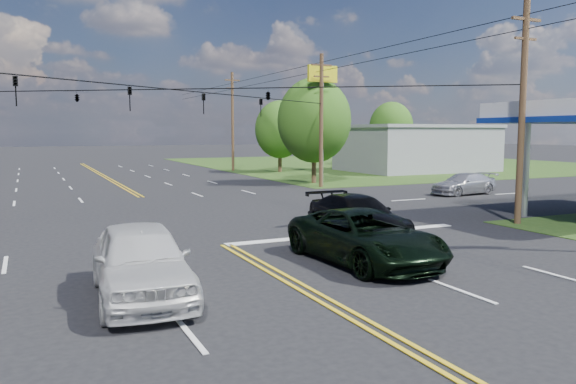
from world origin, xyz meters
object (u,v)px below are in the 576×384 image
pole_ne (321,119)px  pole_right_far (233,120)px  retail_ne (416,149)px  suv_black (358,216)px  tree_right_b (280,129)px  pickup_white (141,261)px  tree_far_r (391,127)px  pickup_dkgreen (365,237)px  pole_se (522,110)px  tree_right_a (314,120)px

pole_ne → pole_right_far: size_ratio=0.95×
retail_ne → suv_black: (-24.83, -28.50, -1.42)m
pole_ne → tree_right_b: pole_ne is taller
pole_right_far → pickup_white: (-16.88, -41.14, -4.26)m
tree_far_r → suv_black: tree_far_r is taller
retail_ne → pole_ne: size_ratio=1.47×
suv_black → pickup_white: size_ratio=1.01×
pole_ne → suv_black: size_ratio=1.76×
pole_ne → tree_right_b: 15.42m
pickup_dkgreen → pickup_white: (-6.88, -0.78, 0.10)m
tree_right_b → retail_ne: bearing=-16.5°
pole_se → pickup_dkgreen: 11.32m
pole_se → tree_far_r: (21.00, 39.00, -0.37)m
suv_black → pole_right_far: bearing=78.0°
pole_se → tree_right_a: size_ratio=1.16×
pole_right_far → pickup_dkgreen: 41.81m
pickup_dkgreen → suv_black: bearing=58.5°
retail_ne → tree_far_r: 11.02m
pole_right_far → pole_ne: bearing=-90.0°
pole_se → pickup_white: bearing=-166.2°
tree_far_r → pickup_dkgreen: size_ratio=1.31×
pole_ne → pole_se: bearing=-90.0°
tree_far_r → pickup_white: 57.53m
suv_black → tree_right_a: bearing=66.8°
pole_se → tree_right_a: (1.00, 21.00, -0.05)m
pole_se → tree_right_b: size_ratio=1.34×
pickup_white → retail_ne: bearing=48.3°
tree_right_a → suv_black: 22.69m
tree_right_a → pickup_dkgreen: size_ratio=1.40×
pole_se → suv_black: 8.87m
suv_black → pickup_white: bearing=-152.7°
pole_ne → pickup_white: size_ratio=1.77×
retail_ne → tree_far_r: size_ratio=1.83×
pole_ne → suv_black: (-7.83, -17.50, -4.13)m
tree_right_b → pickup_white: size_ratio=1.32×
pole_se → pole_right_far: size_ratio=0.95×
pole_ne → pole_right_far: bearing=90.0°
pole_ne → retail_ne: bearing=32.9°
suv_black → tree_right_b: bearing=70.9°
retail_ne → pole_right_far: pole_right_far is taller
tree_right_a → tree_far_r: tree_right_a is taller
tree_right_a → tree_far_r: 26.91m
retail_ne → tree_right_b: 14.22m
retail_ne → pole_se: pole_se is taller
tree_right_a → pickup_white: tree_right_a is taller
pole_se → pickup_white: pole_se is taller
tree_right_b → pickup_dkgreen: bearing=-110.4°
pole_se → tree_right_b: pole_se is taller
pole_se → suv_black: pole_se is taller
pole_right_far → tree_right_a: 16.03m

